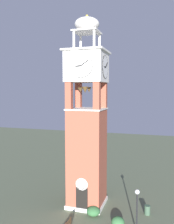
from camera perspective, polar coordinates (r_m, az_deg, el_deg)
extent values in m
plane|color=#5B664C|center=(25.12, 0.00, -20.54)|extent=(80.00, 80.00, 0.00)
cube|color=#9E4C38|center=(23.53, 0.00, -10.52)|extent=(3.11, 3.11, 9.07)
cube|color=silver|center=(25.05, 0.00, -20.18)|extent=(3.31, 3.31, 0.35)
cube|color=black|center=(23.28, -1.22, -19.57)|extent=(1.10, 0.04, 2.20)
cylinder|color=silver|center=(22.74, -1.22, -16.36)|extent=(1.10, 0.04, 1.10)
cube|color=#9E4C38|center=(21.90, -4.19, 3.65)|extent=(0.56, 0.56, 2.49)
cube|color=#9E4C38|center=(21.10, 2.28, 3.61)|extent=(0.56, 0.56, 2.49)
cube|color=#9E4C38|center=(24.29, -1.98, 3.79)|extent=(0.56, 0.56, 2.49)
cube|color=#9E4C38|center=(23.57, 3.89, 3.75)|extent=(0.56, 0.56, 2.49)
cube|color=silver|center=(22.74, 0.00, 0.72)|extent=(3.27, 3.27, 0.12)
cone|color=brown|center=(22.46, 1.70, 5.16)|extent=(0.41, 0.41, 0.55)
cone|color=brown|center=(23.35, 0.49, 5.15)|extent=(0.42, 0.42, 0.49)
cone|color=brown|center=(23.01, -1.55, 5.16)|extent=(0.56, 0.56, 0.40)
cone|color=brown|center=(22.00, -0.44, 5.17)|extent=(0.56, 0.56, 0.55)
cube|color=silver|center=(22.77, 0.00, 10.24)|extent=(3.35, 3.35, 2.69)
cylinder|color=white|center=(21.17, -1.39, 10.64)|extent=(2.04, 0.05, 2.04)
torus|color=black|center=(21.17, -1.39, 10.64)|extent=(2.06, 0.06, 2.06)
cube|color=black|center=(21.19, -2.10, 10.58)|extent=(0.52, 0.03, 0.13)
cube|color=black|center=(21.03, -0.55, 11.31)|extent=(0.71, 0.03, 0.51)
cylinder|color=white|center=(24.39, 1.20, 9.89)|extent=(2.04, 0.05, 2.04)
torus|color=black|center=(24.39, 1.20, 9.89)|extent=(2.06, 0.06, 2.06)
cube|color=black|center=(24.52, 0.66, 9.82)|extent=(0.52, 0.03, 0.13)
cube|color=black|center=(24.38, 2.02, 10.43)|extent=(0.71, 0.03, 0.51)
cylinder|color=white|center=(23.33, -4.04, 10.10)|extent=(0.05, 2.04, 2.04)
torus|color=black|center=(23.33, -4.04, 10.10)|extent=(0.06, 2.06, 2.06)
cube|color=black|center=(23.11, -4.42, 10.10)|extent=(0.03, 0.52, 0.13)
cube|color=black|center=(23.69, -3.88, 10.58)|extent=(0.03, 0.71, 0.51)
cylinder|color=white|center=(22.33, 4.23, 10.33)|extent=(0.05, 2.04, 2.04)
torus|color=black|center=(22.33, 4.23, 10.33)|extent=(0.06, 2.06, 2.06)
cube|color=black|center=(22.07, 4.23, 10.35)|extent=(0.03, 0.52, 0.13)
cube|color=black|center=(22.67, 4.58, 10.83)|extent=(0.03, 0.71, 0.51)
cube|color=silver|center=(22.95, 0.00, 13.78)|extent=(3.71, 3.71, 0.16)
cylinder|color=silver|center=(22.53, -3.06, 16.19)|extent=(0.22, 0.22, 1.59)
cylinder|color=silver|center=(21.98, 1.65, 16.49)|extent=(0.22, 0.22, 1.59)
cylinder|color=silver|center=(24.24, -1.49, 15.40)|extent=(0.22, 0.22, 1.59)
cylinder|color=silver|center=(23.72, 2.89, 15.62)|extent=(0.22, 0.22, 1.59)
cube|color=silver|center=(23.28, 0.00, 17.98)|extent=(2.28, 2.28, 0.12)
ellipsoid|color=silver|center=(23.44, 0.00, 19.59)|extent=(2.20, 2.20, 1.23)
sphere|color=#B79338|center=(23.63, 0.00, 21.31)|extent=(0.24, 0.24, 0.24)
cylinder|color=black|center=(20.58, 11.44, -22.00)|extent=(0.12, 0.12, 3.03)
sphere|color=silver|center=(19.87, 11.53, -17.63)|extent=(0.36, 0.36, 0.36)
cylinder|color=#38513D|center=(23.82, 13.74, -21.11)|extent=(0.52, 0.52, 0.80)
ellipsoid|color=#336638|center=(23.04, 1.48, -21.93)|extent=(1.18, 1.18, 0.79)
ellipsoid|color=#336638|center=(21.55, 7.15, -23.92)|extent=(1.05, 1.05, 0.84)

